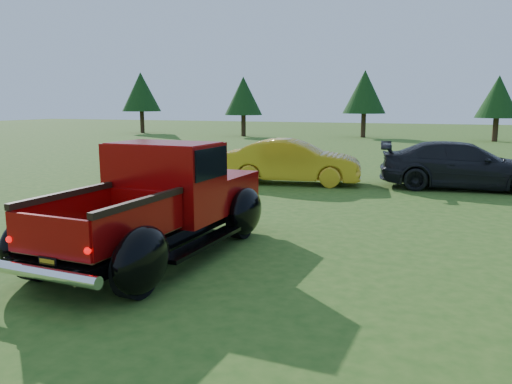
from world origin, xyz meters
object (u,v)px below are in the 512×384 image
tree_far_west (141,92)px  tree_mid_left (365,92)px  tree_west (243,96)px  show_car_red (165,155)px  pickup_truck (166,200)px  show_car_grey (463,165)px  show_car_yellow (293,162)px  tree_mid_right (498,97)px

tree_far_west → tree_mid_left: size_ratio=1.04×
tree_west → show_car_red: bearing=-75.5°
tree_far_west → pickup_truck: tree_far_west is taller
tree_far_west → show_car_grey: size_ratio=1.08×
tree_mid_left → show_car_red: (-3.78, -22.24, -2.75)m
pickup_truck → tree_mid_left: bearing=95.2°
tree_far_west → tree_west: bearing=-5.7°
tree_far_west → tree_west: (10.00, -1.00, -0.41)m
tree_west → tree_mid_left: size_ratio=0.92×
tree_far_west → show_car_yellow: 30.34m
show_car_yellow → show_car_grey: 5.13m
tree_mid_right → show_car_yellow: (-7.50, -22.19, -2.27)m
tree_mid_left → show_car_grey: bearing=-73.6°
tree_mid_right → show_car_yellow: bearing=-108.7°
pickup_truck → show_car_grey: size_ratio=1.07×
tree_far_west → tree_mid_right: size_ratio=1.18×
show_car_grey → tree_mid_right: bearing=-13.1°
tree_far_west → tree_mid_right: (28.00, -0.00, -0.55)m
tree_mid_right → pickup_truck: bearing=-103.8°
show_car_red → tree_mid_right: bearing=-33.9°
tree_mid_right → show_car_yellow: 23.53m
tree_mid_left → show_car_red: bearing=-99.6°
pickup_truck → show_car_red: size_ratio=1.39×
tree_far_west → show_car_yellow: size_ratio=1.22×
tree_far_west → show_car_grey: tree_far_west is taller
tree_far_west → pickup_truck: size_ratio=1.01×
tree_far_west → tree_mid_left: tree_far_west is taller
show_car_grey → show_car_yellow: bearing=93.7°
tree_mid_right → show_car_red: tree_mid_right is taller
tree_mid_left → tree_mid_right: (9.00, -1.00, -0.41)m
pickup_truck → show_car_red: pickup_truck is taller
tree_west → tree_mid_left: (9.00, 2.00, 0.27)m
tree_mid_left → show_car_grey: 23.38m
show_car_red → show_car_grey: show_car_grey is taller
tree_far_west → pickup_truck: (20.60, -30.07, -2.62)m
tree_mid_right → show_car_red: size_ratio=1.19×
tree_west → show_car_grey: size_ratio=0.95×
show_car_grey → show_car_red: bearing=83.3°
tree_mid_right → show_car_red: 24.90m
tree_mid_right → show_car_grey: bearing=-96.6°
show_car_grey → tree_west: bearing=31.0°
tree_mid_right → tree_far_west: bearing=180.0°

